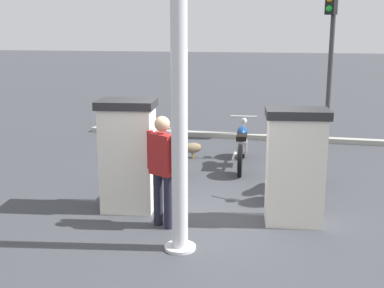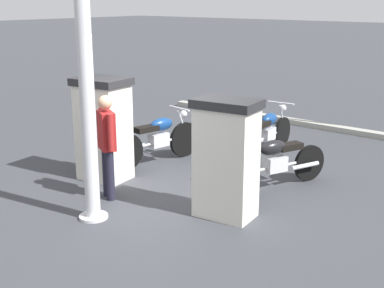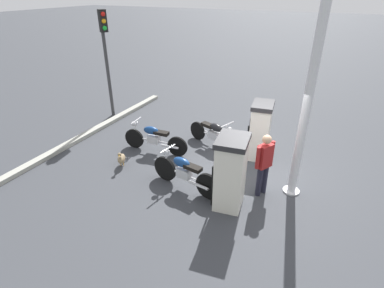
# 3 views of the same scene
# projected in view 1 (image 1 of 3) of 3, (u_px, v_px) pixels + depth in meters

# --- Properties ---
(ground_plane) EXTENTS (120.00, 120.00, 0.00)m
(ground_plane) POSITION_uv_depth(u_px,v_px,m) (208.00, 215.00, 7.35)
(ground_plane) COLOR #383A3F
(fuel_pump_near) EXTENTS (0.68, 0.93, 1.65)m
(fuel_pump_near) POSITION_uv_depth(u_px,v_px,m) (295.00, 166.00, 6.88)
(fuel_pump_near) COLOR silver
(fuel_pump_near) RESTS_ON ground
(fuel_pump_far) EXTENTS (0.76, 0.93, 1.70)m
(fuel_pump_far) POSITION_uv_depth(u_px,v_px,m) (128.00, 155.00, 7.43)
(fuel_pump_far) COLOR silver
(fuel_pump_far) RESTS_ON ground
(motorcycle_near_pump) EXTENTS (1.85, 0.86, 0.94)m
(motorcycle_near_pump) POSITION_uv_depth(u_px,v_px,m) (294.00, 166.00, 8.32)
(motorcycle_near_pump) COLOR black
(motorcycle_near_pump) RESTS_ON ground
(motorcycle_far_pump) EXTENTS (1.98, 0.65, 0.97)m
(motorcycle_far_pump) POSITION_uv_depth(u_px,v_px,m) (157.00, 161.00, 8.63)
(motorcycle_far_pump) COLOR black
(motorcycle_far_pump) RESTS_ON ground
(motorcycle_extra) EXTENTS (2.07, 0.56, 0.95)m
(motorcycle_extra) POSITION_uv_depth(u_px,v_px,m) (242.00, 144.00, 9.96)
(motorcycle_extra) COLOR black
(motorcycle_extra) RESTS_ON ground
(attendant_person) EXTENTS (0.34, 0.55, 1.58)m
(attendant_person) POSITION_uv_depth(u_px,v_px,m) (163.00, 165.00, 6.73)
(attendant_person) COLOR #1E1E2D
(attendant_person) RESTS_ON ground
(wandering_duck) EXTENTS (0.38, 0.48, 0.51)m
(wandering_duck) POSITION_uv_depth(u_px,v_px,m) (192.00, 147.00, 10.61)
(wandering_duck) COLOR #847051
(wandering_duck) RESTS_ON ground
(roadside_traffic_light) EXTENTS (0.39, 0.31, 3.81)m
(roadside_traffic_light) POSITION_uv_depth(u_px,v_px,m) (331.00, 36.00, 11.94)
(roadside_traffic_light) COLOR #38383A
(roadside_traffic_light) RESTS_ON ground
(canopy_support_pole) EXTENTS (0.40, 0.40, 4.32)m
(canopy_support_pole) POSITION_uv_depth(u_px,v_px,m) (179.00, 85.00, 5.74)
(canopy_support_pole) COLOR silver
(canopy_support_pole) RESTS_ON ground
(road_edge_kerb) EXTENTS (0.25, 8.68, 0.12)m
(road_edge_kerb) POSITION_uv_depth(u_px,v_px,m) (250.00, 136.00, 12.58)
(road_edge_kerb) COLOR #9E9E93
(road_edge_kerb) RESTS_ON ground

